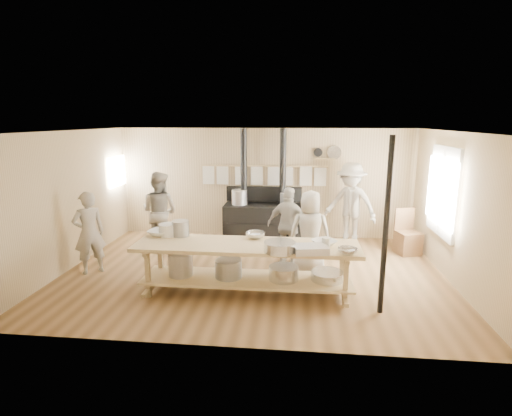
# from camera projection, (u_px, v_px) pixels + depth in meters

# --- Properties ---
(ground) EXTENTS (7.00, 7.00, 0.00)m
(ground) POSITION_uv_depth(u_px,v_px,m) (253.00, 273.00, 7.45)
(ground) COLOR brown
(ground) RESTS_ON ground
(room_shell) EXTENTS (7.00, 7.00, 7.00)m
(room_shell) POSITION_uv_depth(u_px,v_px,m) (253.00, 187.00, 7.09)
(room_shell) COLOR tan
(room_shell) RESTS_ON ground
(window_right) EXTENTS (0.09, 1.50, 1.65)m
(window_right) POSITION_uv_depth(u_px,v_px,m) (443.00, 191.00, 7.35)
(window_right) COLOR beige
(window_right) RESTS_ON ground
(left_opening) EXTENTS (0.00, 0.90, 0.90)m
(left_opening) POSITION_uv_depth(u_px,v_px,m) (117.00, 171.00, 9.39)
(left_opening) COLOR white
(left_opening) RESTS_ON ground
(stove) EXTENTS (1.90, 0.75, 2.60)m
(stove) POSITION_uv_depth(u_px,v_px,m) (263.00, 218.00, 9.39)
(stove) COLOR black
(stove) RESTS_ON ground
(towel_rail) EXTENTS (3.00, 0.04, 0.47)m
(towel_rail) POSITION_uv_depth(u_px,v_px,m) (264.00, 173.00, 9.44)
(towel_rail) COLOR tan
(towel_rail) RESTS_ON ground
(back_wall_shelf) EXTENTS (0.63, 0.14, 0.32)m
(back_wall_shelf) POSITION_uv_depth(u_px,v_px,m) (327.00, 154.00, 9.22)
(back_wall_shelf) COLOR tan
(back_wall_shelf) RESTS_ON ground
(prep_table) EXTENTS (3.60, 0.90, 0.85)m
(prep_table) POSITION_uv_depth(u_px,v_px,m) (246.00, 263.00, 6.46)
(prep_table) COLOR tan
(prep_table) RESTS_ON ground
(support_post) EXTENTS (0.08, 0.08, 2.60)m
(support_post) POSITION_uv_depth(u_px,v_px,m) (386.00, 228.00, 5.65)
(support_post) COLOR black
(support_post) RESTS_ON ground
(cook_far_left) EXTENTS (0.67, 0.65, 1.54)m
(cook_far_left) POSITION_uv_depth(u_px,v_px,m) (89.00, 233.00, 7.30)
(cook_far_left) COLOR #A69F93
(cook_far_left) RESTS_ON ground
(cook_left) EXTENTS (0.97, 0.84, 1.72)m
(cook_left) POSITION_uv_depth(u_px,v_px,m) (160.00, 211.00, 8.60)
(cook_left) COLOR #A69F93
(cook_left) RESTS_ON ground
(cook_center) EXTENTS (0.76, 0.49, 1.54)m
(cook_center) POSITION_uv_depth(u_px,v_px,m) (310.00, 232.00, 7.34)
(cook_center) COLOR #A69F93
(cook_center) RESTS_ON ground
(cook_right) EXTENTS (0.97, 0.62, 1.53)m
(cook_right) POSITION_uv_depth(u_px,v_px,m) (289.00, 225.00, 7.82)
(cook_right) COLOR #A69F93
(cook_right) RESTS_ON ground
(cook_by_window) EXTENTS (1.40, 1.20, 1.87)m
(cook_by_window) POSITION_uv_depth(u_px,v_px,m) (350.00, 204.00, 8.93)
(cook_by_window) COLOR #A69F93
(cook_by_window) RESTS_ON ground
(chair) EXTENTS (0.55, 0.55, 0.95)m
(chair) POSITION_uv_depth(u_px,v_px,m) (407.00, 241.00, 8.47)
(chair) COLOR #4E361F
(chair) RESTS_ON ground
(bowl_white_a) EXTENTS (0.45, 0.45, 0.09)m
(bowl_white_a) POSITION_uv_depth(u_px,v_px,m) (160.00, 233.00, 6.86)
(bowl_white_a) COLOR white
(bowl_white_a) RESTS_ON prep_table
(bowl_steel_a) EXTENTS (0.44, 0.44, 0.10)m
(bowl_steel_a) POSITION_uv_depth(u_px,v_px,m) (255.00, 235.00, 6.69)
(bowl_steel_a) COLOR silver
(bowl_steel_a) RESTS_ON prep_table
(bowl_white_b) EXTENTS (0.51, 0.51, 0.09)m
(bowl_white_b) POSITION_uv_depth(u_px,v_px,m) (324.00, 243.00, 6.30)
(bowl_white_b) COLOR white
(bowl_white_b) RESTS_ON prep_table
(bowl_steel_b) EXTENTS (0.30, 0.30, 0.09)m
(bowl_steel_b) POSITION_uv_depth(u_px,v_px,m) (348.00, 251.00, 5.90)
(bowl_steel_b) COLOR silver
(bowl_steel_b) RESTS_ON prep_table
(roasting_pan) EXTENTS (0.55, 0.42, 0.11)m
(roasting_pan) POSITION_uv_depth(u_px,v_px,m) (311.00, 249.00, 5.95)
(roasting_pan) COLOR #B2B2B7
(roasting_pan) RESTS_ON prep_table
(mixing_bowl_large) EXTENTS (0.49, 0.49, 0.15)m
(mixing_bowl_large) POSITION_uv_depth(u_px,v_px,m) (280.00, 247.00, 6.00)
(mixing_bowl_large) COLOR silver
(mixing_bowl_large) RESTS_ON prep_table
(bucket_galv) EXTENTS (0.29, 0.29, 0.27)m
(bucket_galv) POSITION_uv_depth(u_px,v_px,m) (180.00, 228.00, 6.80)
(bucket_galv) COLOR gray
(bucket_galv) RESTS_ON prep_table
(deep_bowl_enamel) EXTENTS (0.35, 0.35, 0.20)m
(deep_bowl_enamel) POSITION_uv_depth(u_px,v_px,m) (169.00, 230.00, 6.83)
(deep_bowl_enamel) COLOR white
(deep_bowl_enamel) RESTS_ON prep_table
(pitcher) EXTENTS (0.15, 0.15, 0.20)m
(pitcher) POSITION_uv_depth(u_px,v_px,m) (326.00, 244.00, 6.08)
(pitcher) COLOR white
(pitcher) RESTS_ON prep_table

